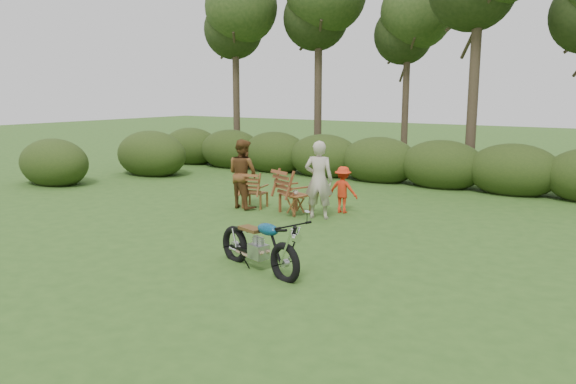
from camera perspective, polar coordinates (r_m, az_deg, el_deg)
The scene contains 10 objects.
ground at distance 9.30m, azimuth -2.74°, elevation -7.29°, with size 80.00×80.00×0.00m, color #2B4F1A.
tree_line at distance 17.56m, azimuth 18.26°, elevation 13.05°, with size 22.52×11.62×8.14m.
motorcycle at distance 9.02m, azimuth -3.00°, elevation -7.86°, with size 1.85×0.70×1.06m, color #0C699C, non-canonical shape.
lawn_chair_right at distance 13.04m, azimuth 0.74°, elevation -2.15°, with size 0.71×0.71×1.03m, color #622E18, non-canonical shape.
lawn_chair_left at distance 13.68m, azimuth -3.36°, elevation -1.58°, with size 0.60×0.60×0.87m, color #592D16, non-canonical shape.
side_table at distance 12.70m, azimuth 0.78°, elevation -1.36°, with size 0.47×0.40×0.49m, color #5B2D16, non-canonical shape.
cup at distance 12.63m, azimuth 0.76°, elevation -0.08°, with size 0.12×0.12×0.10m, color beige.
adult_a at distance 12.53m, azimuth 3.10°, elevation -2.68°, with size 0.63×0.42×1.73m, color #B9AB99.
adult_b at distance 13.66m, azimuth -4.55°, elevation -1.61°, with size 0.81×0.63×1.67m, color brown.
child at distance 13.15m, azimuth 5.56°, elevation -2.10°, with size 0.70×0.40×1.09m, color red.
Camera 1 is at (5.27, -7.14, 2.81)m, focal length 35.00 mm.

